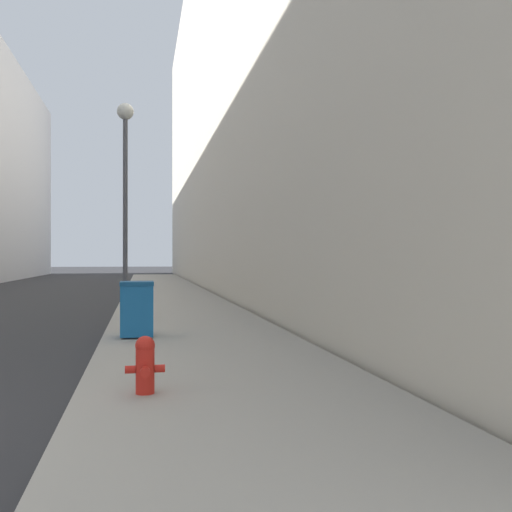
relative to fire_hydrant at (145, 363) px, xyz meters
name	(u,v)px	position (x,y,z in m)	size (l,w,h in m)	color
sidewalk_right	(171,298)	(1.11, 16.55, -0.41)	(3.84, 60.00, 0.13)	#9E998E
building_right_stone	(306,96)	(9.13, 24.55, 10.46)	(12.00, 60.00, 21.87)	beige
fire_hydrant	(145,363)	(0.00, 0.00, 0.00)	(0.46, 0.34, 0.67)	red
trash_bin	(137,308)	(-0.14, 4.80, 0.22)	(0.65, 0.69, 1.10)	#19609E
lamppost	(125,175)	(-0.47, 8.43, 3.37)	(0.43, 0.43, 5.59)	#4C4C51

